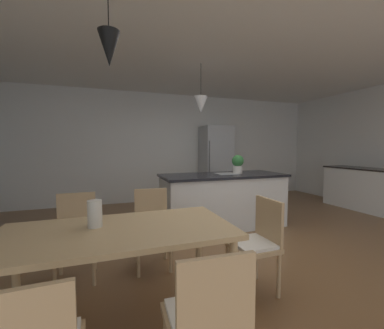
{
  "coord_description": "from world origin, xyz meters",
  "views": [
    {
      "loc": [
        -1.58,
        -2.86,
        1.36
      ],
      "look_at": [
        -0.52,
        0.17,
        1.13
      ],
      "focal_mm": 22.71,
      "sensor_mm": 36.0,
      "label": 1
    }
  ],
  "objects_px": {
    "potted_plant_on_island": "(238,164)",
    "chair_kitchen_end": "(257,241)",
    "chair_far_right": "(152,225)",
    "dining_table": "(119,238)",
    "kitchen_island": "(223,200)",
    "chair_far_left": "(76,233)",
    "refrigerator": "(216,163)",
    "vase_on_dining_table": "(95,214)",
    "chair_near_right": "(207,320)"
  },
  "relations": [
    {
      "from": "refrigerator",
      "to": "chair_far_right",
      "type": "bearing_deg",
      "value": -126.08
    },
    {
      "from": "dining_table",
      "to": "chair_far_left",
      "type": "bearing_deg",
      "value": 115.9
    },
    {
      "from": "chair_far_left",
      "to": "kitchen_island",
      "type": "relative_size",
      "value": 0.41
    },
    {
      "from": "chair_near_right",
      "to": "dining_table",
      "type": "bearing_deg",
      "value": 115.71
    },
    {
      "from": "dining_table",
      "to": "chair_far_right",
      "type": "distance_m",
      "value": 0.92
    },
    {
      "from": "dining_table",
      "to": "refrigerator",
      "type": "xyz_separation_m",
      "value": [
        2.59,
        3.82,
        0.28
      ]
    },
    {
      "from": "refrigerator",
      "to": "potted_plant_on_island",
      "type": "relative_size",
      "value": 5.83
    },
    {
      "from": "chair_far_right",
      "to": "vase_on_dining_table",
      "type": "bearing_deg",
      "value": -129.05
    },
    {
      "from": "dining_table",
      "to": "chair_kitchen_end",
      "type": "relative_size",
      "value": 2.01
    },
    {
      "from": "kitchen_island",
      "to": "chair_near_right",
      "type": "bearing_deg",
      "value": -118.1
    },
    {
      "from": "chair_far_right",
      "to": "kitchen_island",
      "type": "distance_m",
      "value": 1.72
    },
    {
      "from": "chair_kitchen_end",
      "to": "potted_plant_on_island",
      "type": "xyz_separation_m",
      "value": [
        0.83,
        1.81,
        0.6
      ]
    },
    {
      "from": "chair_far_left",
      "to": "refrigerator",
      "type": "distance_m",
      "value": 4.27
    },
    {
      "from": "refrigerator",
      "to": "vase_on_dining_table",
      "type": "distance_m",
      "value": 4.63
    },
    {
      "from": "chair_far_right",
      "to": "chair_near_right",
      "type": "relative_size",
      "value": 1.0
    },
    {
      "from": "dining_table",
      "to": "chair_kitchen_end",
      "type": "distance_m",
      "value": 1.26
    },
    {
      "from": "chair_far_right",
      "to": "kitchen_island",
      "type": "height_order",
      "value": "kitchen_island"
    },
    {
      "from": "kitchen_island",
      "to": "refrigerator",
      "type": "distance_m",
      "value": 2.22
    },
    {
      "from": "chair_far_right",
      "to": "vase_on_dining_table",
      "type": "height_order",
      "value": "vase_on_dining_table"
    },
    {
      "from": "chair_far_right",
      "to": "potted_plant_on_island",
      "type": "relative_size",
      "value": 2.67
    },
    {
      "from": "chair_far_left",
      "to": "chair_near_right",
      "type": "bearing_deg",
      "value": -64.2
    },
    {
      "from": "chair_near_right",
      "to": "vase_on_dining_table",
      "type": "bearing_deg",
      "value": 121.55
    },
    {
      "from": "chair_far_right",
      "to": "vase_on_dining_table",
      "type": "distance_m",
      "value": 0.98
    },
    {
      "from": "dining_table",
      "to": "vase_on_dining_table",
      "type": "xyz_separation_m",
      "value": [
        -0.17,
        0.11,
        0.18
      ]
    },
    {
      "from": "dining_table",
      "to": "chair_kitchen_end",
      "type": "height_order",
      "value": "chair_kitchen_end"
    },
    {
      "from": "chair_far_right",
      "to": "kitchen_island",
      "type": "xyz_separation_m",
      "value": [
        1.39,
        1.0,
        -0.01
      ]
    },
    {
      "from": "chair_kitchen_end",
      "to": "chair_far_right",
      "type": "bearing_deg",
      "value": 136.29
    },
    {
      "from": "dining_table",
      "to": "chair_far_right",
      "type": "relative_size",
      "value": 2.01
    },
    {
      "from": "dining_table",
      "to": "vase_on_dining_table",
      "type": "bearing_deg",
      "value": 148.18
    },
    {
      "from": "potted_plant_on_island",
      "to": "chair_kitchen_end",
      "type": "bearing_deg",
      "value": -114.66
    },
    {
      "from": "dining_table",
      "to": "chair_far_left",
      "type": "distance_m",
      "value": 0.92
    },
    {
      "from": "dining_table",
      "to": "refrigerator",
      "type": "relative_size",
      "value": 0.92
    },
    {
      "from": "kitchen_island",
      "to": "vase_on_dining_table",
      "type": "xyz_separation_m",
      "value": [
        -1.96,
        -1.71,
        0.38
      ]
    },
    {
      "from": "chair_far_left",
      "to": "refrigerator",
      "type": "height_order",
      "value": "refrigerator"
    },
    {
      "from": "chair_far_right",
      "to": "potted_plant_on_island",
      "type": "xyz_separation_m",
      "value": [
        1.68,
        1.0,
        0.6
      ]
    },
    {
      "from": "chair_far_right",
      "to": "potted_plant_on_island",
      "type": "height_order",
      "value": "potted_plant_on_island"
    },
    {
      "from": "vase_on_dining_table",
      "to": "potted_plant_on_island",
      "type": "bearing_deg",
      "value": 37.19
    },
    {
      "from": "chair_far_right",
      "to": "chair_near_right",
      "type": "distance_m",
      "value": 1.62
    },
    {
      "from": "dining_table",
      "to": "potted_plant_on_island",
      "type": "xyz_separation_m",
      "value": [
        2.07,
        1.81,
        0.41
      ]
    },
    {
      "from": "kitchen_island",
      "to": "potted_plant_on_island",
      "type": "height_order",
      "value": "potted_plant_on_island"
    },
    {
      "from": "refrigerator",
      "to": "vase_on_dining_table",
      "type": "height_order",
      "value": "refrigerator"
    },
    {
      "from": "kitchen_island",
      "to": "chair_kitchen_end",
      "type": "bearing_deg",
      "value": -106.84
    },
    {
      "from": "chair_kitchen_end",
      "to": "refrigerator",
      "type": "height_order",
      "value": "refrigerator"
    },
    {
      "from": "chair_near_right",
      "to": "refrigerator",
      "type": "relative_size",
      "value": 0.46
    },
    {
      "from": "chair_near_right",
      "to": "kitchen_island",
      "type": "height_order",
      "value": "kitchen_island"
    },
    {
      "from": "kitchen_island",
      "to": "refrigerator",
      "type": "bearing_deg",
      "value": 68.29
    },
    {
      "from": "chair_far_left",
      "to": "kitchen_island",
      "type": "bearing_deg",
      "value": 24.67
    },
    {
      "from": "chair_far_right",
      "to": "kitchen_island",
      "type": "relative_size",
      "value": 0.41
    },
    {
      "from": "chair_near_right",
      "to": "refrigerator",
      "type": "xyz_separation_m",
      "value": [
        2.2,
        4.63,
        0.47
      ]
    },
    {
      "from": "chair_far_right",
      "to": "vase_on_dining_table",
      "type": "xyz_separation_m",
      "value": [
        -0.57,
        -0.7,
        0.37
      ]
    }
  ]
}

